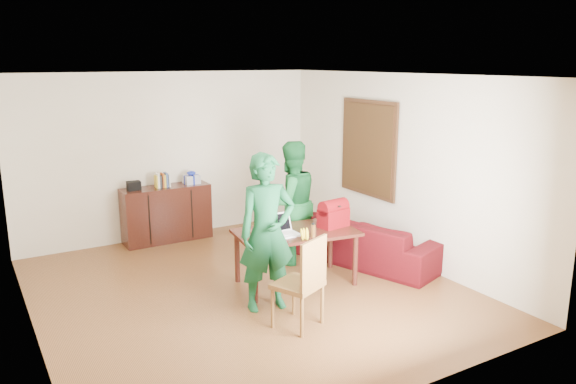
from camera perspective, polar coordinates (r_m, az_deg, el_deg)
room at (r=7.03m, az=-4.67°, el=0.32°), size 5.20×5.70×2.90m
table at (r=7.29m, az=0.81°, el=-4.65°), size 1.64×1.07×0.72m
chair at (r=6.28m, az=1.11°, el=-10.94°), size 0.62×0.60×1.04m
person_near at (r=6.51m, az=-2.15°, el=-4.13°), size 0.74×0.55×1.86m
person_far at (r=8.02m, az=0.29°, el=-1.10°), size 0.87×0.68×1.78m
laptop at (r=7.07m, az=-0.32°, el=-4.10°), size 0.37×0.26×0.26m
bananas at (r=6.92m, az=1.70°, el=-4.64°), size 0.17×0.13×0.06m
bottle at (r=7.01m, az=2.57°, el=-3.88°), size 0.07×0.07×0.18m
red_bag at (r=7.44m, az=4.63°, el=-2.45°), size 0.42×0.28×0.29m
sofa at (r=8.25m, az=7.88°, el=-4.88°), size 1.54×2.39×0.65m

